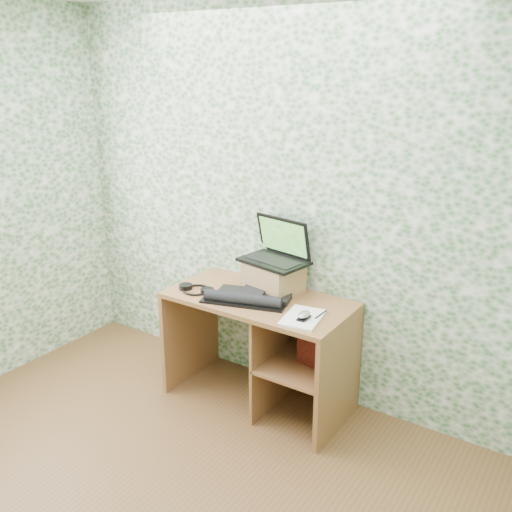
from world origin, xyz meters
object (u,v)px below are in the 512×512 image
Objects in this scene: desk at (271,337)px; riser at (274,277)px; keyboard at (249,297)px; laptop at (277,251)px; notepad at (303,318)px.

riser reaches higher than desk.
laptop is at bearing 63.84° from keyboard.
riser is at bearing -79.84° from laptop.
desk is 2.19× the size of keyboard.
desk is at bearing 144.45° from notepad.
laptop is at bearing 110.09° from desk.
keyboard is at bearing -134.36° from desk.
riser is 0.61× the size of keyboard.
laptop is 0.55m from notepad.
riser is 0.71× the size of laptop.
laptop is at bearing 90.00° from riser.
keyboard is 0.42m from notepad.
laptop reaches higher than keyboard.
riser is 1.11× the size of notepad.
laptop is (0.00, 0.05, 0.17)m from riser.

